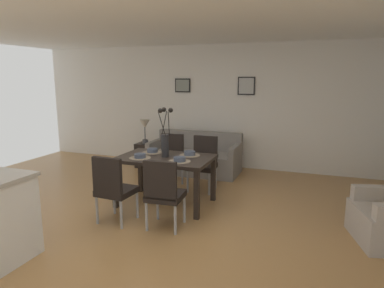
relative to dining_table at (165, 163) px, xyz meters
name	(u,v)px	position (x,y,z in m)	size (l,w,h in m)	color
ground_plane	(165,223)	(0.29, -0.67, -0.65)	(9.00, 9.00, 0.00)	#A87A47
back_wall_panel	(227,107)	(0.29, 2.58, 0.65)	(9.00, 0.10, 2.60)	silver
ceiling_panel	(175,20)	(0.29, -0.27, 1.99)	(9.00, 7.20, 0.08)	white
dining_table	(165,163)	(0.00, 0.00, 0.00)	(1.40, 0.91, 0.74)	black
dining_chair_near_left	(113,186)	(-0.35, -0.89, -0.14)	(0.46, 0.46, 0.92)	black
dining_chair_near_right	(170,158)	(-0.31, 0.87, -0.14)	(0.45, 0.45, 0.92)	black
dining_chair_far_left	(164,191)	(0.35, -0.83, -0.14)	(0.47, 0.47, 0.92)	black
dining_chair_far_right	(203,160)	(0.32, 0.87, -0.14)	(0.44, 0.44, 0.92)	black
centerpiece_vase	(165,138)	(0.00, 0.00, 0.37)	(0.21, 0.23, 0.73)	#232326
placemat_near_left	(140,158)	(-0.31, -0.20, 0.09)	(0.32, 0.32, 0.01)	#7F705B
bowl_near_left	(140,155)	(-0.32, -0.20, 0.13)	(0.17, 0.17, 0.07)	#475166
placemat_near_right	(152,152)	(-0.31, 0.20, 0.09)	(0.32, 0.32, 0.01)	#7F705B
bowl_near_right	(152,150)	(-0.32, 0.20, 0.13)	(0.17, 0.17, 0.07)	#475166
placemat_far_left	(180,161)	(0.32, -0.20, 0.09)	(0.32, 0.32, 0.01)	#7F705B
bowl_far_left	(180,159)	(0.32, -0.20, 0.13)	(0.17, 0.17, 0.07)	#475166
placemat_far_right	(190,155)	(0.32, 0.20, 0.09)	(0.32, 0.32, 0.01)	#7F705B
bowl_far_right	(190,153)	(0.32, 0.20, 0.13)	(0.17, 0.17, 0.07)	#475166
sofa	(195,158)	(-0.19, 1.88, -0.37)	(1.81, 0.84, 0.80)	gray
side_table	(146,155)	(-1.33, 1.89, -0.39)	(0.36, 0.36, 0.52)	black
table_lamp	(145,126)	(-1.33, 1.89, 0.24)	(0.22, 0.22, 0.51)	#4C4C51
framed_picture_left	(183,85)	(-0.70, 2.51, 1.09)	(0.35, 0.03, 0.30)	black
framed_picture_center	(246,86)	(0.70, 2.51, 1.09)	(0.35, 0.03, 0.37)	black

